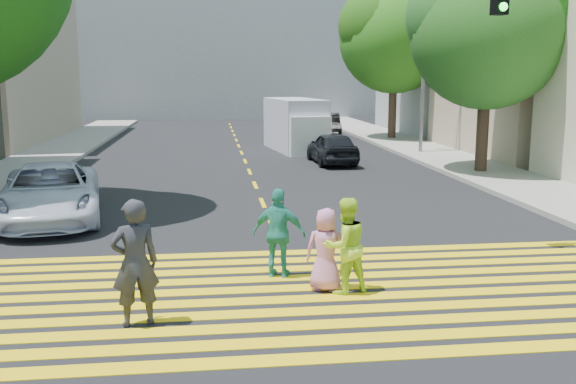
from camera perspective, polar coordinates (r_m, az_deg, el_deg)
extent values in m
plane|color=black|center=(9.56, 2.21, -11.54)|extent=(120.00, 120.00, 0.00)
cube|color=gray|center=(31.75, -19.78, 3.42)|extent=(3.00, 40.00, 0.15)
cube|color=gray|center=(25.98, 15.63, 2.24)|extent=(3.00, 60.00, 0.15)
cube|color=yellow|center=(8.47, 3.53, -14.49)|extent=(13.40, 0.35, 0.01)
cube|color=yellow|center=(8.96, 2.88, -13.03)|extent=(13.40, 0.35, 0.01)
cube|color=yellow|center=(9.46, 2.31, -11.73)|extent=(13.40, 0.35, 0.01)
cube|color=yellow|center=(9.97, 1.79, -10.55)|extent=(13.40, 0.35, 0.01)
cube|color=yellow|center=(10.48, 1.33, -9.49)|extent=(13.40, 0.35, 0.01)
cube|color=yellow|center=(10.99, 0.92, -8.53)|extent=(13.40, 0.35, 0.01)
cube|color=yellow|center=(11.51, 0.54, -7.65)|extent=(13.40, 0.35, 0.01)
cube|color=yellow|center=(12.03, 0.20, -6.84)|extent=(13.40, 0.35, 0.01)
cube|color=yellow|center=(12.55, -0.11, -6.11)|extent=(13.40, 0.35, 0.01)
cube|color=yellow|center=(13.08, -0.40, -5.43)|extent=(13.40, 0.35, 0.01)
cube|color=yellow|center=(15.24, -1.36, -3.15)|extent=(0.12, 1.40, 0.01)
cube|color=yellow|center=(18.16, -2.28, -0.96)|extent=(0.12, 1.40, 0.01)
cube|color=yellow|center=(21.11, -2.94, 0.63)|extent=(0.12, 1.40, 0.01)
cube|color=yellow|center=(24.06, -3.44, 1.82)|extent=(0.12, 1.40, 0.01)
cube|color=yellow|center=(27.03, -3.83, 2.75)|extent=(0.12, 1.40, 0.01)
cube|color=yellow|center=(30.00, -4.15, 3.50)|extent=(0.12, 1.40, 0.01)
cube|color=yellow|center=(32.98, -4.40, 4.12)|extent=(0.12, 1.40, 0.01)
cube|color=yellow|center=(35.96, -4.62, 4.63)|extent=(0.12, 1.40, 0.01)
cube|color=yellow|center=(38.94, -4.80, 5.06)|extent=(0.12, 1.40, 0.01)
cube|color=yellow|center=(41.93, -4.96, 5.43)|extent=(0.12, 1.40, 0.01)
cube|color=yellow|center=(44.92, -5.10, 5.75)|extent=(0.12, 1.40, 0.01)
cube|color=yellow|center=(47.91, -5.22, 6.04)|extent=(0.12, 1.40, 0.01)
cube|color=tan|center=(32.28, 24.24, 12.00)|extent=(10.00, 10.00, 10.00)
cube|color=gray|center=(42.12, 16.41, 11.88)|extent=(10.00, 10.00, 10.00)
cube|color=gray|center=(56.83, -5.60, 12.75)|extent=(30.00, 8.00, 12.00)
cylinder|color=black|center=(24.17, 16.88, 4.86)|extent=(0.56, 0.56, 2.88)
sphere|color=#234D10|center=(24.12, 17.34, 13.43)|extent=(7.14, 7.14, 5.43)
sphere|color=#0B4107|center=(24.51, 20.07, 15.13)|extent=(5.36, 5.36, 4.07)
sphere|color=#16501B|center=(23.99, 15.07, 14.86)|extent=(5.00, 5.00, 3.80)
cylinder|color=#372018|center=(36.22, 9.25, 7.07)|extent=(0.47, 0.47, 3.16)
sphere|color=#2D6313|center=(36.22, 9.44, 13.38)|extent=(6.43, 6.43, 6.02)
sphere|color=#183810|center=(36.99, 11.12, 14.66)|extent=(4.82, 4.82, 4.51)
sphere|color=#113E10|center=(35.72, 7.95, 14.43)|extent=(4.50, 4.50, 4.21)
imported|color=#2B2B32|center=(9.43, -13.45, -6.14)|extent=(0.77, 0.61, 1.86)
imported|color=#BBEE30|center=(10.61, 5.11, -4.77)|extent=(0.93, 0.82, 1.60)
imported|color=#CD76AC|center=(10.73, 3.38, -5.13)|extent=(0.79, 0.64, 1.40)
imported|color=teal|center=(11.36, -0.81, -3.69)|extent=(1.02, 0.68, 1.61)
imported|color=silver|center=(16.90, -20.43, -0.06)|extent=(3.14, 5.37, 1.40)
imported|color=black|center=(26.21, 3.95, 3.95)|extent=(1.72, 3.91, 1.31)
imported|color=#999999|center=(39.06, 0.57, 6.17)|extent=(2.27, 5.10, 1.45)
imported|color=black|center=(36.07, 3.34, 5.83)|extent=(2.11, 4.63, 1.47)
cube|color=#B8B6CF|center=(31.00, 0.61, 6.02)|extent=(2.63, 5.13, 2.45)
cube|color=white|center=(28.96, 1.76, 5.03)|extent=(2.01, 1.43, 1.77)
cylinder|color=black|center=(29.18, 0.05, 4.01)|extent=(0.34, 0.71, 0.69)
cylinder|color=black|center=(29.62, 3.00, 4.09)|extent=(0.34, 0.71, 0.69)
cylinder|color=black|center=(32.58, -1.56, 4.67)|extent=(0.34, 0.71, 0.69)
cylinder|color=black|center=(32.98, 1.10, 4.74)|extent=(0.34, 0.71, 0.69)
sphere|color=#25D823|center=(13.30, 18.60, 15.35)|extent=(0.18, 0.18, 0.16)
cylinder|color=gray|center=(29.64, 11.98, 11.83)|extent=(0.19, 0.19, 8.89)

